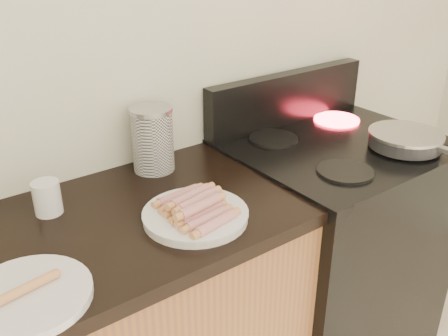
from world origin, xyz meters
TOP-DOWN VIEW (x-y plane):
  - wall_back at (0.00, 2.00)m, footprint 4.00×0.04m
  - stove at (0.78, 1.68)m, footprint 0.76×0.65m
  - stove_panel at (0.78, 1.96)m, footprint 0.76×0.06m
  - burner_near_left at (0.61, 1.51)m, footprint 0.18×0.18m
  - burner_near_right at (0.95, 1.51)m, footprint 0.18×0.18m
  - burner_far_left at (0.61, 1.84)m, footprint 0.18×0.18m
  - burner_far_right at (0.95, 1.84)m, footprint 0.18×0.18m
  - frying_pan at (0.92, 1.50)m, footprint 0.26×0.45m
  - main_plate at (0.08, 1.57)m, footprint 0.37×0.37m
  - side_plate at (-0.38, 1.51)m, footprint 0.28×0.28m
  - hotdog_pile at (0.08, 1.57)m, footprint 0.13×0.23m
  - plain_sausages at (-0.38, 1.51)m, footprint 0.14×0.04m
  - canister at (0.15, 1.91)m, footprint 0.14×0.14m
  - mug at (-0.22, 1.84)m, footprint 0.09×0.09m

SIDE VIEW (x-z plane):
  - stove at x=0.78m, z-range 0.00..0.91m
  - main_plate at x=0.08m, z-range 0.90..0.92m
  - side_plate at x=-0.38m, z-range 0.90..0.92m
  - burner_near_left at x=0.61m, z-range 0.91..0.92m
  - burner_near_right at x=0.95m, z-range 0.91..0.92m
  - burner_far_left at x=0.61m, z-range 0.91..0.92m
  - burner_far_right at x=0.95m, z-range 0.91..0.92m
  - plain_sausages at x=-0.38m, z-range 0.92..0.94m
  - hotdog_pile at x=0.08m, z-range 0.91..0.97m
  - mug at x=-0.22m, z-range 0.90..0.99m
  - frying_pan at x=0.92m, z-range 0.92..0.98m
  - canister at x=0.15m, z-range 0.90..1.11m
  - stove_panel at x=0.78m, z-range 0.91..1.11m
  - wall_back at x=0.00m, z-range 0.00..2.60m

